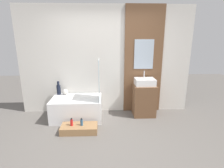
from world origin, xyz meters
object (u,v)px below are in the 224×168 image
object	(u,v)px
bottle_soap_primary	(72,122)
bottle_soap_secondary	(82,122)
sink	(145,82)
vase_round_light	(65,92)
wooden_step_bench	(79,129)
vase_tall_dark	(59,89)
bathtub	(77,108)

from	to	relation	value
bottle_soap_primary	bottle_soap_secondary	world-z (taller)	bottle_soap_primary
sink	bottle_soap_secondary	world-z (taller)	sink
vase_round_light	bottle_soap_secondary	bearing A→B (deg)	-61.51
bottle_soap_secondary	sink	bearing A→B (deg)	28.38
wooden_step_bench	bottle_soap_primary	distance (m)	0.20
vase_round_light	bottle_soap_secondary	size ratio (longest dim) A/B	0.91
wooden_step_bench	sink	xyz separation A→B (m)	(1.48, 0.77, 0.77)
bottle_soap_primary	sink	bearing A→B (deg)	25.34
bottle_soap_secondary	vase_tall_dark	bearing A→B (deg)	125.23
vase_round_light	bottle_soap_primary	distance (m)	1.02
wooden_step_bench	bottle_soap_primary	xyz separation A→B (m)	(-0.15, 0.00, 0.14)
bottle_soap_secondary	bathtub	bearing A→B (deg)	106.05
vase_round_light	wooden_step_bench	bearing A→B (deg)	-64.24
wooden_step_bench	bottle_soap_primary	size ratio (longest dim) A/B	4.62
vase_round_light	bottle_soap_secondary	distance (m)	1.09
vase_tall_dark	bottle_soap_secondary	size ratio (longest dim) A/B	2.16
vase_tall_dark	bottle_soap_primary	xyz separation A→B (m)	(0.46, -0.93, -0.42)
bathtub	vase_tall_dark	size ratio (longest dim) A/B	3.46
bottle_soap_primary	bathtub	bearing A→B (deg)	88.70
vase_round_light	bathtub	bearing A→B (deg)	-40.55
wooden_step_bench	bottle_soap_secondary	bearing A→B (deg)	0.00
vase_tall_dark	vase_round_light	distance (m)	0.18
vase_tall_dark	bathtub	bearing A→B (deg)	-31.11
wooden_step_bench	vase_round_light	bearing A→B (deg)	115.76
vase_tall_dark	vase_round_light	world-z (taller)	vase_tall_dark
wooden_step_bench	vase_round_light	size ratio (longest dim) A/B	5.29
sink	vase_round_light	size ratio (longest dim) A/B	3.37
wooden_step_bench	bathtub	bearing A→B (deg)	101.48
bathtub	vase_round_light	distance (m)	0.51
bathtub	vase_tall_dark	bearing A→B (deg)	148.89
wooden_step_bench	bottle_soap_secondary	size ratio (longest dim) A/B	4.79
sink	vase_tall_dark	size ratio (longest dim) A/B	1.41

